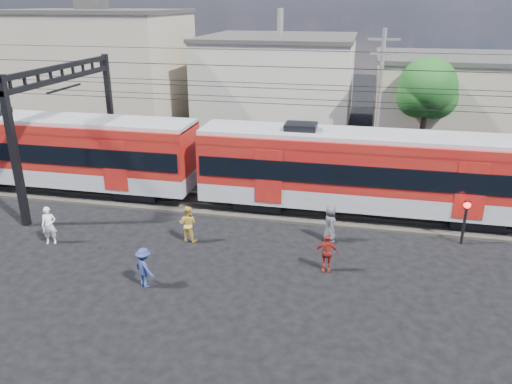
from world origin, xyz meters
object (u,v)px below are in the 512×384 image
commuter_train (371,170)px  crossing_signal (466,214)px  pedestrian_a (49,225)px  pedestrian_c (144,268)px

commuter_train → crossing_signal: bearing=-28.8°
crossing_signal → commuter_train: bearing=151.2°
pedestrian_a → crossing_signal: 17.92m
pedestrian_a → pedestrian_c: (5.51, -2.44, -0.06)m
crossing_signal → pedestrian_c: bearing=-152.9°
pedestrian_a → commuter_train: bearing=3.6°
pedestrian_c → crossing_signal: bearing=-121.5°
commuter_train → pedestrian_c: 11.68m
pedestrian_a → pedestrian_c: bearing=-44.0°
pedestrian_c → crossing_signal: crossing_signal is taller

